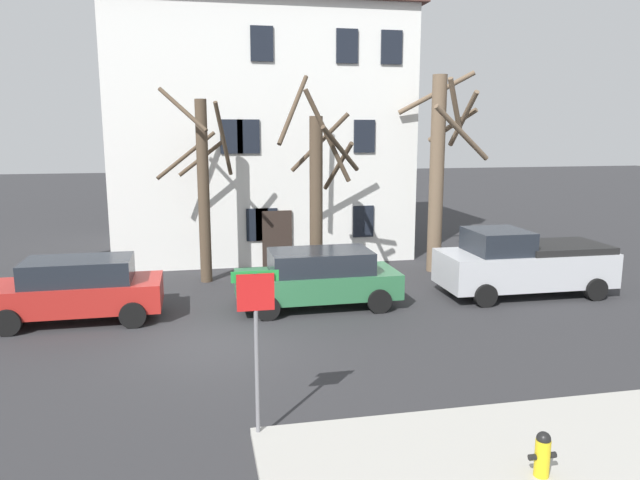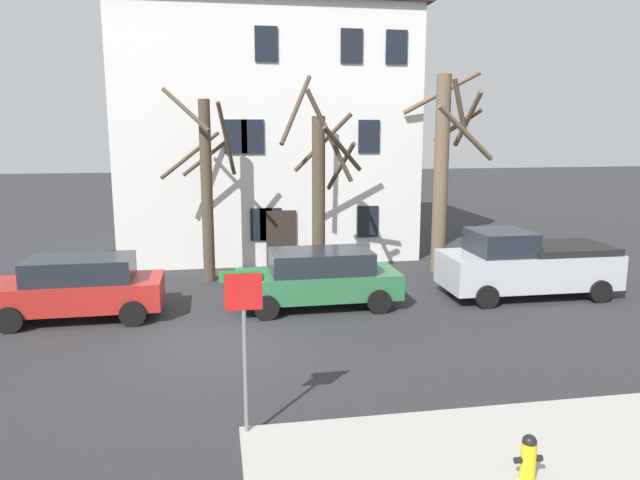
% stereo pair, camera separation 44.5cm
% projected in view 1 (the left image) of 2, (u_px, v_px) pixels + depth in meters
% --- Properties ---
extents(ground_plane, '(120.00, 120.00, 0.00)m').
position_uv_depth(ground_plane, '(217.00, 344.00, 14.35)').
color(ground_plane, '#2D2D30').
extents(building_main, '(11.85, 8.74, 11.07)m').
position_uv_depth(building_main, '(257.00, 116.00, 25.45)').
color(building_main, white).
rests_on(building_main, ground_plane).
extents(tree_bare_mid, '(2.55, 2.87, 6.36)m').
position_uv_depth(tree_bare_mid, '(203.00, 184.00, 19.72)').
color(tree_bare_mid, '#4C3D2D').
rests_on(tree_bare_mid, ground_plane).
extents(tree_bare_far, '(2.72, 2.72, 6.82)m').
position_uv_depth(tree_bare_far, '(318.00, 188.00, 19.48)').
color(tree_bare_far, '#4C3D2D').
rests_on(tree_bare_far, ground_plane).
extents(tree_bare_end, '(2.69, 3.38, 7.15)m').
position_uv_depth(tree_bare_end, '(440.00, 164.00, 21.14)').
color(tree_bare_end, brown).
rests_on(tree_bare_end, ground_plane).
extents(car_red_wagon, '(4.42, 2.06, 1.69)m').
position_uv_depth(car_red_wagon, '(77.00, 289.00, 15.99)').
color(car_red_wagon, '#AD231E').
rests_on(car_red_wagon, ground_plane).
extents(car_green_wagon, '(4.64, 2.15, 1.66)m').
position_uv_depth(car_green_wagon, '(318.00, 277.00, 17.26)').
color(car_green_wagon, '#2D6B42').
rests_on(car_green_wagon, ground_plane).
extents(pickup_truck_silver, '(5.26, 2.35, 2.06)m').
position_uv_depth(pickup_truck_silver, '(523.00, 263.00, 18.53)').
color(pickup_truck_silver, '#B7BABF').
rests_on(pickup_truck_silver, ground_plane).
extents(fire_hydrant, '(0.42, 0.22, 0.68)m').
position_uv_depth(fire_hydrant, '(543.00, 453.00, 8.65)').
color(fire_hydrant, gold).
rests_on(fire_hydrant, sidewalk_slab).
extents(street_sign_pole, '(0.76, 0.07, 2.86)m').
position_uv_depth(street_sign_pole, '(256.00, 323.00, 9.63)').
color(street_sign_pole, slate).
rests_on(street_sign_pole, ground_plane).
extents(bicycle_leaning, '(1.75, 0.10, 1.03)m').
position_uv_depth(bicycle_leaning, '(91.00, 294.00, 17.42)').
color(bicycle_leaning, black).
rests_on(bicycle_leaning, ground_plane).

